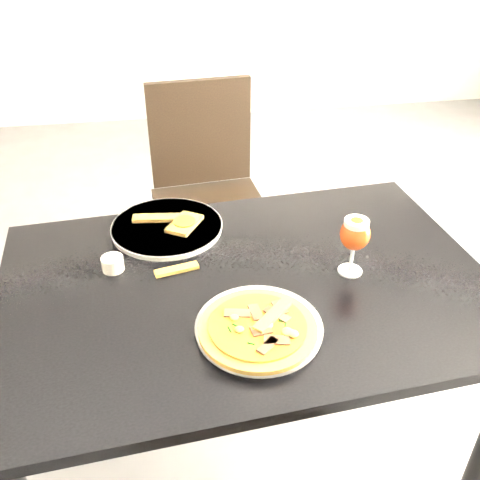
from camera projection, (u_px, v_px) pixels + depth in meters
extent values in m
plane|color=#59595C|center=(299.00, 414.00, 1.89)|extent=(6.00, 6.00, 0.00)
cube|color=black|center=(247.00, 286.00, 1.32)|extent=(1.25, 0.88, 0.03)
cylinder|color=black|center=(56.00, 338.00, 1.70)|extent=(0.05, 0.05, 0.72)
cylinder|color=black|center=(369.00, 288.00, 1.91)|extent=(0.05, 0.05, 0.72)
cube|color=black|center=(212.00, 212.00, 2.15)|extent=(0.47, 0.47, 0.04)
cylinder|color=black|center=(180.00, 293.00, 2.10)|extent=(0.04, 0.04, 0.45)
cylinder|color=black|center=(265.00, 279.00, 2.18)|extent=(0.04, 0.04, 0.45)
cylinder|color=black|center=(167.00, 245.00, 2.39)|extent=(0.04, 0.04, 0.45)
cylinder|color=black|center=(243.00, 234.00, 2.46)|extent=(0.04, 0.04, 0.45)
cube|color=black|center=(200.00, 133.00, 2.16)|extent=(0.42, 0.07, 0.44)
cylinder|color=silver|center=(259.00, 328.00, 1.16)|extent=(0.31, 0.31, 0.01)
cylinder|color=#8F5F22|center=(258.00, 329.00, 1.14)|extent=(0.26, 0.26, 0.01)
cylinder|color=#AF3B0E|center=(258.00, 326.00, 1.14)|extent=(0.21, 0.21, 0.01)
cube|color=#493320|center=(270.00, 323.00, 1.14)|extent=(0.05, 0.03, 0.00)
cube|color=#493320|center=(267.00, 312.00, 1.17)|extent=(0.05, 0.06, 0.00)
cube|color=#493320|center=(246.00, 306.00, 1.19)|extent=(0.04, 0.06, 0.00)
cube|color=#493320|center=(245.00, 322.00, 1.14)|extent=(0.06, 0.05, 0.00)
cube|color=#493320|center=(240.00, 333.00, 1.11)|extent=(0.06, 0.05, 0.00)
cube|color=#493320|center=(257.00, 346.00, 1.08)|extent=(0.04, 0.06, 0.00)
cube|color=#493320|center=(268.00, 330.00, 1.12)|extent=(0.05, 0.06, 0.00)
ellipsoid|color=#DED148|center=(264.00, 320.00, 1.14)|extent=(0.02, 0.02, 0.01)
ellipsoid|color=#DED148|center=(247.00, 305.00, 1.19)|extent=(0.02, 0.02, 0.01)
ellipsoid|color=#DED148|center=(249.00, 324.00, 1.13)|extent=(0.02, 0.02, 0.01)
ellipsoid|color=#DED148|center=(250.00, 344.00, 1.08)|extent=(0.02, 0.02, 0.01)
ellipsoid|color=#DED148|center=(265.00, 327.00, 1.13)|extent=(0.02, 0.02, 0.01)
cube|color=#0C410B|center=(259.00, 320.00, 1.15)|extent=(0.01, 0.02, 0.00)
cube|color=#0C410B|center=(253.00, 312.00, 1.17)|extent=(0.00, 0.02, 0.00)
cube|color=#0C410B|center=(239.00, 308.00, 1.18)|extent=(0.01, 0.02, 0.00)
cube|color=#0C410B|center=(247.00, 320.00, 1.15)|extent=(0.01, 0.01, 0.00)
cube|color=#0C410B|center=(232.00, 323.00, 1.14)|extent=(0.02, 0.01, 0.00)
cube|color=#0C410B|center=(252.00, 326.00, 1.13)|extent=(0.02, 0.01, 0.00)
cube|color=#0C410B|center=(244.00, 334.00, 1.11)|extent=(0.02, 0.01, 0.00)
cube|color=#0C410B|center=(245.00, 346.00, 1.08)|extent=(0.01, 0.02, 0.00)
cube|color=#0C410B|center=(258.00, 334.00, 1.11)|extent=(0.01, 0.02, 0.00)
cube|color=#0C410B|center=(269.00, 341.00, 1.10)|extent=(0.01, 0.02, 0.00)
cube|color=#0C410B|center=(263.00, 328.00, 1.13)|extent=(0.01, 0.01, 0.00)
cube|color=#0C410B|center=(276.00, 329.00, 1.13)|extent=(0.02, 0.01, 0.00)
cube|color=#0C410B|center=(289.00, 322.00, 1.14)|extent=(0.02, 0.00, 0.00)
cube|color=#0C410B|center=(269.00, 320.00, 1.15)|extent=(0.02, 0.01, 0.00)
cube|color=#0C410B|center=(272.00, 311.00, 1.17)|extent=(0.01, 0.01, 0.00)
cube|color=#8F5F22|center=(266.00, 312.00, 1.16)|extent=(0.10, 0.10, 0.01)
cylinder|color=silver|center=(167.00, 227.00, 1.51)|extent=(0.39, 0.39, 0.02)
cube|color=#8F5F22|center=(156.00, 218.00, 1.52)|extent=(0.14, 0.05, 0.01)
cube|color=#8F5F22|center=(185.00, 224.00, 1.50)|extent=(0.12, 0.13, 0.01)
cylinder|color=#AF3B0E|center=(184.00, 221.00, 1.49)|extent=(0.06, 0.06, 0.00)
cube|color=#8F5F22|center=(177.00, 269.00, 1.35)|extent=(0.12, 0.05, 0.01)
cylinder|color=silver|center=(113.00, 264.00, 1.34)|extent=(0.06, 0.06, 0.04)
cylinder|color=gold|center=(112.00, 259.00, 1.34)|extent=(0.05, 0.05, 0.01)
cylinder|color=silver|center=(350.00, 271.00, 1.35)|extent=(0.06, 0.06, 0.00)
cylinder|color=silver|center=(352.00, 259.00, 1.33)|extent=(0.01, 0.01, 0.07)
ellipsoid|color=maroon|center=(355.00, 234.00, 1.28)|extent=(0.07, 0.07, 0.08)
cylinder|color=silver|center=(357.00, 223.00, 1.27)|extent=(0.06, 0.06, 0.01)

